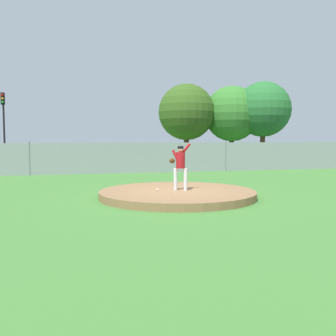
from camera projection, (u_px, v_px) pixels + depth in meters
ground_plane at (146, 180)px, 19.77m from camera, size 80.00×80.00×0.00m
asphalt_strip at (124, 167)px, 27.99m from camera, size 44.00×7.00×0.01m
pitchers_mound at (177, 194)px, 13.96m from camera, size 5.60×5.60×0.26m
pitcher_youth at (180, 163)px, 13.91m from camera, size 0.78×0.32×1.70m
baseball at (158, 190)px, 13.89m from camera, size 0.07×0.07×0.07m
chainlink_fence at (134, 158)px, 23.57m from camera, size 29.94×0.07×1.94m
parked_car_navy at (52, 157)px, 27.18m from camera, size 1.90×4.56×1.68m
parked_car_slate at (269, 154)px, 30.95m from camera, size 1.93×4.50×1.72m
parked_car_burgundy at (225, 155)px, 29.77m from camera, size 2.11×4.86×1.70m
traffic_cone_orange at (5, 165)px, 27.00m from camera, size 0.40×0.40×0.55m
traffic_light_near at (4, 117)px, 29.48m from camera, size 0.28×0.46×5.52m
tree_slender_far at (187, 112)px, 37.43m from camera, size 5.41×5.41×7.30m
tree_broad_right at (232, 114)px, 38.39m from camera, size 5.45×5.45×7.23m
tree_leaning_west at (263, 109)px, 37.80m from camera, size 5.36×5.36×7.57m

